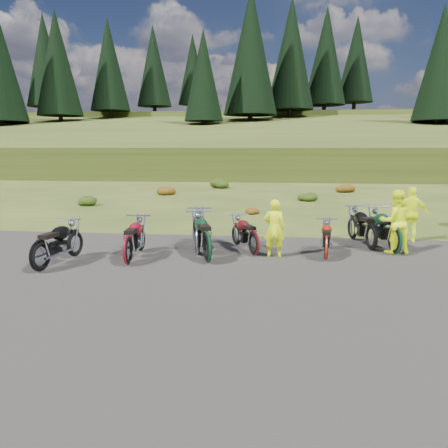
# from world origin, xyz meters

# --- Properties ---
(ground) EXTENTS (300.00, 300.00, 0.00)m
(ground) POSITION_xyz_m (0.00, 0.00, 0.00)
(ground) COLOR #304115
(ground) RESTS_ON ground
(gravel_pad) EXTENTS (20.00, 12.00, 0.04)m
(gravel_pad) POSITION_xyz_m (0.00, -2.00, 0.00)
(gravel_pad) COLOR black
(gravel_pad) RESTS_ON ground
(hill_slope) EXTENTS (300.00, 45.97, 9.37)m
(hill_slope) POSITION_xyz_m (0.00, 50.00, 0.00)
(hill_slope) COLOR #2F4216
(hill_slope) RESTS_ON ground
(hill_plateau) EXTENTS (300.00, 90.00, 9.17)m
(hill_plateau) POSITION_xyz_m (0.00, 110.00, 0.00)
(hill_plateau) COLOR #2F4216
(hill_plateau) RESTS_ON ground
(conifer_14) EXTENTS (5.28, 5.28, 14.00)m
(conifer_14) POSITION_xyz_m (-51.00, 70.00, 16.55)
(conifer_14) COLOR black
(conifer_14) RESTS_ON ground
(conifer_15) EXTENTS (7.92, 7.92, 20.00)m
(conifer_15) POSITION_xyz_m (-45.00, 76.00, 20.16)
(conifer_15) COLOR black
(conifer_15) RESTS_ON ground
(conifer_17) EXTENTS (7.04, 7.04, 18.00)m
(conifer_17) POSITION_xyz_m (-33.00, 57.00, 15.97)
(conifer_17) COLOR black
(conifer_17) RESTS_ON ground
(conifer_18) EXTENTS (6.60, 6.60, 17.00)m
(conifer_18) POSITION_xyz_m (-27.00, 63.00, 16.66)
(conifer_18) COLOR black
(conifer_18) RESTS_ON ground
(conifer_19) EXTENTS (6.16, 6.16, 16.00)m
(conifer_19) POSITION_xyz_m (-21.00, 69.00, 17.36)
(conifer_19) COLOR black
(conifer_19) RESTS_ON ground
(conifer_20) EXTENTS (5.72, 5.72, 15.00)m
(conifer_20) POSITION_xyz_m (-15.00, 75.00, 17.65)
(conifer_20) COLOR black
(conifer_20) RESTS_ON ground
(conifer_21) EXTENTS (5.28, 5.28, 14.00)m
(conifer_21) POSITION_xyz_m (-9.00, 50.00, 12.56)
(conifer_21) COLOR black
(conifer_21) RESTS_ON ground
(conifer_22) EXTENTS (7.92, 7.92, 20.00)m
(conifer_22) POSITION_xyz_m (-3.00, 56.00, 16.77)
(conifer_22) COLOR black
(conifer_22) RESTS_ON ground
(conifer_23) EXTENTS (7.48, 7.48, 19.00)m
(conifer_23) POSITION_xyz_m (3.00, 62.00, 17.47)
(conifer_23) COLOR black
(conifer_23) RESTS_ON ground
(conifer_24) EXTENTS (7.04, 7.04, 18.00)m
(conifer_24) POSITION_xyz_m (9.00, 68.00, 18.16)
(conifer_24) COLOR black
(conifer_24) RESTS_ON ground
(conifer_25) EXTENTS (6.60, 6.60, 17.00)m
(conifer_25) POSITION_xyz_m (15.00, 74.00, 18.66)
(conifer_25) COLOR black
(conifer_25) RESTS_ON ground
(conifer_26) EXTENTS (6.16, 6.16, 16.00)m
(conifer_26) POSITION_xyz_m (21.00, 49.00, 13.37)
(conifer_26) COLOR black
(conifer_26) RESTS_ON ground
(shrub_1) EXTENTS (1.03, 1.03, 0.61)m
(shrub_1) POSITION_xyz_m (-9.10, 11.30, 0.31)
(shrub_1) COLOR #1D330C
(shrub_1) RESTS_ON ground
(shrub_2) EXTENTS (1.30, 1.30, 0.77)m
(shrub_2) POSITION_xyz_m (-6.20, 16.60, 0.38)
(shrub_2) COLOR #71330E
(shrub_2) RESTS_ON ground
(shrub_3) EXTENTS (1.56, 1.56, 0.92)m
(shrub_3) POSITION_xyz_m (-3.30, 21.90, 0.46)
(shrub_3) COLOR #1D330C
(shrub_3) RESTS_ON ground
(shrub_4) EXTENTS (0.77, 0.77, 0.45)m
(shrub_4) POSITION_xyz_m (-0.40, 9.20, 0.23)
(shrub_4) COLOR #71330E
(shrub_4) RESTS_ON ground
(shrub_5) EXTENTS (1.03, 1.03, 0.61)m
(shrub_5) POSITION_xyz_m (2.50, 14.50, 0.31)
(shrub_5) COLOR #1D330C
(shrub_5) RESTS_ON ground
(shrub_6) EXTENTS (1.30, 1.30, 0.77)m
(shrub_6) POSITION_xyz_m (5.40, 19.80, 0.38)
(shrub_6) COLOR #71330E
(shrub_6) RESTS_ON ground
(motorcycle_0) EXTENTS (1.02, 2.25, 1.14)m
(motorcycle_0) POSITION_xyz_m (-4.93, -0.79, 0.00)
(motorcycle_0) COLOR black
(motorcycle_0) RESTS_ON ground
(motorcycle_1) EXTENTS (0.85, 2.18, 1.12)m
(motorcycle_1) POSITION_xyz_m (-3.04, 0.05, 0.00)
(motorcycle_1) COLOR maroon
(motorcycle_1) RESTS_ON ground
(motorcycle_2) EXTENTS (1.49, 2.44, 1.21)m
(motorcycle_2) POSITION_xyz_m (-1.06, 0.47, 0.00)
(motorcycle_2) COLOR #0D311A
(motorcycle_2) RESTS_ON ground
(motorcycle_3) EXTENTS (1.03, 2.33, 1.18)m
(motorcycle_3) POSITION_xyz_m (-1.46, 1.30, 0.00)
(motorcycle_3) COLOR #9C9BA0
(motorcycle_3) RESTS_ON ground
(motorcycle_4) EXTENTS (1.45, 2.05, 1.03)m
(motorcycle_4) POSITION_xyz_m (0.10, 1.38, 0.00)
(motorcycle_4) COLOR #510D10
(motorcycle_4) RESTS_ON ground
(motorcycle_5) EXTENTS (1.16, 2.36, 1.18)m
(motorcycle_5) POSITION_xyz_m (3.47, 2.39, 0.00)
(motorcycle_5) COLOR black
(motorcycle_5) RESTS_ON ground
(motorcycle_6) EXTENTS (0.83, 1.93, 0.98)m
(motorcycle_6) POSITION_xyz_m (2.03, 1.05, 0.00)
(motorcycle_6) COLOR #A01F0B
(motorcycle_6) RESTS_ON ground
(motorcycle_7) EXTENTS (1.17, 2.41, 1.21)m
(motorcycle_7) POSITION_xyz_m (4.01, 1.96, 0.00)
(motorcycle_7) COLOR #0E341E
(motorcycle_7) RESTS_ON ground
(person_middle) EXTENTS (0.60, 0.41, 1.58)m
(person_middle) POSITION_xyz_m (0.65, 1.26, 0.79)
(person_middle) COLOR #DFF90D
(person_middle) RESTS_ON ground
(person_right_a) EXTENTS (0.94, 0.77, 1.79)m
(person_right_a) POSITION_xyz_m (4.03, 2.12, 0.89)
(person_right_a) COLOR #DFF90D
(person_right_a) RESTS_ON ground
(person_right_b) EXTENTS (1.08, 0.60, 1.74)m
(person_right_b) POSITION_xyz_m (4.98, 3.84, 0.87)
(person_right_b) COLOR #DFF90D
(person_right_b) RESTS_ON ground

